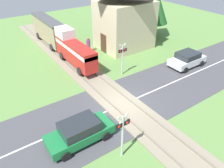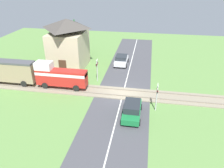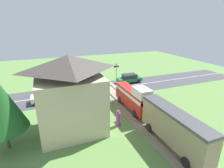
{
  "view_description": "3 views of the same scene",
  "coord_description": "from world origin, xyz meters",
  "px_view_note": "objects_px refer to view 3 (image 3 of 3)",
  "views": [
    {
      "loc": [
        -8.14,
        -10.43,
        10.27
      ],
      "look_at": [
        0.0,
        1.33,
        1.2
      ],
      "focal_mm": 35.0,
      "sensor_mm": 36.0,
      "label": 1
    },
    {
      "loc": [
        -22.47,
        -2.58,
        12.9
      ],
      "look_at": [
        0.0,
        1.33,
        1.2
      ],
      "focal_mm": 35.0,
      "sensor_mm": 36.0,
      "label": 2
    },
    {
      "loc": [
        8.92,
        23.84,
        9.67
      ],
      "look_at": [
        0.0,
        1.33,
        1.2
      ],
      "focal_mm": 28.0,
      "sensor_mm": 36.0,
      "label": 3
    }
  ],
  "objects_px": {
    "car_near_crossing": "(129,78)",
    "crossing_signal_west_approach": "(116,69)",
    "crossing_signal_east_approach": "(98,87)",
    "station_building": "(71,96)",
    "train": "(151,110)",
    "pedestrian_by_station": "(118,119)",
    "car_far_side": "(46,96)"
  },
  "relations": [
    {
      "from": "train",
      "to": "crossing_signal_east_approach",
      "type": "bearing_deg",
      "value": -69.57
    },
    {
      "from": "car_near_crossing",
      "to": "pedestrian_by_station",
      "type": "xyz_separation_m",
      "value": [
        7.1,
        11.49,
        0.0
      ]
    },
    {
      "from": "crossing_signal_west_approach",
      "to": "pedestrian_by_station",
      "type": "height_order",
      "value": "crossing_signal_west_approach"
    },
    {
      "from": "car_near_crossing",
      "to": "pedestrian_by_station",
      "type": "relative_size",
      "value": 2.39
    },
    {
      "from": "train",
      "to": "pedestrian_by_station",
      "type": "xyz_separation_m",
      "value": [
        2.81,
        -1.39,
        -1.07
      ]
    },
    {
      "from": "car_near_crossing",
      "to": "crossing_signal_west_approach",
      "type": "bearing_deg",
      "value": -58.52
    },
    {
      "from": "car_far_side",
      "to": "crossing_signal_east_approach",
      "type": "distance_m",
      "value": 6.83
    },
    {
      "from": "station_building",
      "to": "pedestrian_by_station",
      "type": "bearing_deg",
      "value": 166.88
    },
    {
      "from": "car_far_side",
      "to": "crossing_signal_west_approach",
      "type": "distance_m",
      "value": 13.15
    },
    {
      "from": "car_near_crossing",
      "to": "pedestrian_by_station",
      "type": "height_order",
      "value": "pedestrian_by_station"
    },
    {
      "from": "station_building",
      "to": "car_near_crossing",
      "type": "bearing_deg",
      "value": -137.19
    },
    {
      "from": "train",
      "to": "crossing_signal_west_approach",
      "type": "distance_m",
      "value": 15.5
    },
    {
      "from": "car_near_crossing",
      "to": "car_far_side",
      "type": "xyz_separation_m",
      "value": [
        13.44,
        2.88,
        -0.01
      ]
    },
    {
      "from": "train",
      "to": "station_building",
      "type": "height_order",
      "value": "station_building"
    },
    {
      "from": "car_near_crossing",
      "to": "crossing_signal_west_approach",
      "type": "height_order",
      "value": "crossing_signal_west_approach"
    },
    {
      "from": "car_near_crossing",
      "to": "car_far_side",
      "type": "relative_size",
      "value": 1.1
    },
    {
      "from": "train",
      "to": "car_near_crossing",
      "type": "relative_size",
      "value": 3.31
    },
    {
      "from": "crossing_signal_west_approach",
      "to": "station_building",
      "type": "bearing_deg",
      "value": 52.39
    },
    {
      "from": "train",
      "to": "pedestrian_by_station",
      "type": "bearing_deg",
      "value": -26.38
    },
    {
      "from": "crossing_signal_west_approach",
      "to": "pedestrian_by_station",
      "type": "bearing_deg",
      "value": 67.75
    },
    {
      "from": "pedestrian_by_station",
      "to": "car_far_side",
      "type": "bearing_deg",
      "value": -53.63
    },
    {
      "from": "crossing_signal_west_approach",
      "to": "crossing_signal_east_approach",
      "type": "xyz_separation_m",
      "value": [
        5.71,
        7.58,
        0.0
      ]
    },
    {
      "from": "train",
      "to": "car_near_crossing",
      "type": "height_order",
      "value": "train"
    },
    {
      "from": "station_building",
      "to": "crossing_signal_west_approach",
      "type": "bearing_deg",
      "value": -127.61
    },
    {
      "from": "car_far_side",
      "to": "station_building",
      "type": "distance_m",
      "value": 8.36
    },
    {
      "from": "train",
      "to": "station_building",
      "type": "bearing_deg",
      "value": -18.67
    },
    {
      "from": "car_far_side",
      "to": "pedestrian_by_station",
      "type": "bearing_deg",
      "value": 126.37
    },
    {
      "from": "car_far_side",
      "to": "station_building",
      "type": "relative_size",
      "value": 0.52
    },
    {
      "from": "car_near_crossing",
      "to": "station_building",
      "type": "bearing_deg",
      "value": 42.81
    },
    {
      "from": "train",
      "to": "crossing_signal_east_approach",
      "type": "xyz_separation_m",
      "value": [
        2.85,
        -7.66,
        0.1
      ]
    },
    {
      "from": "train",
      "to": "crossing_signal_east_approach",
      "type": "distance_m",
      "value": 8.17
    },
    {
      "from": "crossing_signal_east_approach",
      "to": "station_building",
      "type": "xyz_separation_m",
      "value": [
        4.2,
        5.28,
        1.53
      ]
    }
  ]
}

